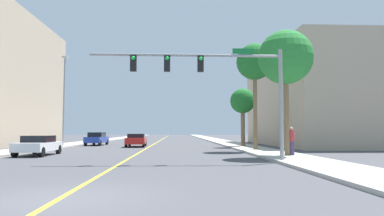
{
  "coord_description": "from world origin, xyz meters",
  "views": [
    {
      "loc": [
        2.82,
        -8.43,
        1.63
      ],
      "look_at": [
        3.97,
        16.96,
        3.36
      ],
      "focal_mm": 31.7,
      "sensor_mm": 36.0,
      "label": 1
    }
  ],
  "objects_px": {
    "traffic_signal_mast": "(215,75)",
    "car_red": "(136,140)",
    "street_lamp": "(64,96)",
    "car_blue": "(97,138)",
    "palm_far": "(243,102)",
    "car_white": "(38,145)",
    "palm_mid": "(255,63)",
    "pedestrian": "(291,141)",
    "palm_near": "(285,58)"
  },
  "relations": [
    {
      "from": "car_white",
      "to": "car_blue",
      "type": "distance_m",
      "value": 16.13
    },
    {
      "from": "palm_mid",
      "to": "palm_far",
      "type": "bearing_deg",
      "value": 87.69
    },
    {
      "from": "car_red",
      "to": "pedestrian",
      "type": "xyz_separation_m",
      "value": [
        11.25,
        -14.76,
        0.3
      ]
    },
    {
      "from": "street_lamp",
      "to": "pedestrian",
      "type": "bearing_deg",
      "value": -36.19
    },
    {
      "from": "palm_near",
      "to": "pedestrian",
      "type": "xyz_separation_m",
      "value": [
        0.28,
        0.01,
        -5.17
      ]
    },
    {
      "from": "car_white",
      "to": "car_red",
      "type": "bearing_deg",
      "value": -113.04
    },
    {
      "from": "street_lamp",
      "to": "palm_far",
      "type": "relative_size",
      "value": 1.56
    },
    {
      "from": "car_red",
      "to": "car_white",
      "type": "bearing_deg",
      "value": -114.5
    },
    {
      "from": "traffic_signal_mast",
      "to": "car_white",
      "type": "xyz_separation_m",
      "value": [
        -11.19,
        5.71,
        -3.85
      ]
    },
    {
      "from": "street_lamp",
      "to": "car_white",
      "type": "xyz_separation_m",
      "value": [
        1.98,
        -10.87,
        -4.37
      ]
    },
    {
      "from": "traffic_signal_mast",
      "to": "palm_far",
      "type": "distance_m",
      "value": 16.87
    },
    {
      "from": "palm_mid",
      "to": "car_red",
      "type": "height_order",
      "value": "palm_mid"
    },
    {
      "from": "car_blue",
      "to": "car_red",
      "type": "distance_m",
      "value": 6.27
    },
    {
      "from": "palm_mid",
      "to": "car_white",
      "type": "distance_m",
      "value": 17.35
    },
    {
      "from": "street_lamp",
      "to": "car_red",
      "type": "distance_m",
      "value": 8.39
    },
    {
      "from": "traffic_signal_mast",
      "to": "palm_mid",
      "type": "xyz_separation_m",
      "value": [
        4.4,
        9.71,
        2.64
      ]
    },
    {
      "from": "palm_near",
      "to": "car_white",
      "type": "bearing_deg",
      "value": 171.11
    },
    {
      "from": "palm_far",
      "to": "traffic_signal_mast",
      "type": "bearing_deg",
      "value": -106.03
    },
    {
      "from": "traffic_signal_mast",
      "to": "street_lamp",
      "type": "distance_m",
      "value": 21.18
    },
    {
      "from": "street_lamp",
      "to": "car_blue",
      "type": "distance_m",
      "value": 7.1
    },
    {
      "from": "palm_mid",
      "to": "car_blue",
      "type": "relative_size",
      "value": 1.89
    },
    {
      "from": "car_red",
      "to": "pedestrian",
      "type": "height_order",
      "value": "pedestrian"
    },
    {
      "from": "traffic_signal_mast",
      "to": "pedestrian",
      "type": "distance_m",
      "value": 6.99
    },
    {
      "from": "traffic_signal_mast",
      "to": "car_red",
      "type": "height_order",
      "value": "traffic_signal_mast"
    },
    {
      "from": "palm_near",
      "to": "palm_mid",
      "type": "relative_size",
      "value": 0.9
    },
    {
      "from": "car_blue",
      "to": "car_red",
      "type": "xyz_separation_m",
      "value": [
        4.94,
        -3.86,
        -0.06
      ]
    },
    {
      "from": "car_red",
      "to": "traffic_signal_mast",
      "type": "bearing_deg",
      "value": -73.27
    },
    {
      "from": "car_red",
      "to": "street_lamp",
      "type": "bearing_deg",
      "value": -170.95
    },
    {
      "from": "car_red",
      "to": "palm_mid",
      "type": "bearing_deg",
      "value": -40.25
    },
    {
      "from": "palm_far",
      "to": "palm_near",
      "type": "bearing_deg",
      "value": -89.26
    },
    {
      "from": "palm_far",
      "to": "pedestrian",
      "type": "height_order",
      "value": "palm_far"
    },
    {
      "from": "car_white",
      "to": "pedestrian",
      "type": "relative_size",
      "value": 2.44
    },
    {
      "from": "street_lamp",
      "to": "palm_mid",
      "type": "xyz_separation_m",
      "value": [
        17.57,
        -6.88,
        2.12
      ]
    },
    {
      "from": "traffic_signal_mast",
      "to": "car_red",
      "type": "relative_size",
      "value": 2.19
    },
    {
      "from": "palm_near",
      "to": "palm_mid",
      "type": "bearing_deg",
      "value": 93.79
    },
    {
      "from": "pedestrian",
      "to": "palm_near",
      "type": "bearing_deg",
      "value": 70.72
    },
    {
      "from": "pedestrian",
      "to": "palm_mid",
      "type": "bearing_deg",
      "value": -15.01
    },
    {
      "from": "car_white",
      "to": "palm_mid",
      "type": "bearing_deg",
      "value": -166.28
    },
    {
      "from": "palm_near",
      "to": "car_white",
      "type": "xyz_separation_m",
      "value": [
        -16.02,
        2.51,
        -5.49
      ]
    },
    {
      "from": "palm_mid",
      "to": "car_white",
      "type": "xyz_separation_m",
      "value": [
        -15.59,
        -4.0,
        -6.49
      ]
    },
    {
      "from": "palm_far",
      "to": "car_white",
      "type": "distance_m",
      "value": 19.4
    },
    {
      "from": "car_red",
      "to": "pedestrian",
      "type": "bearing_deg",
      "value": -54.83
    },
    {
      "from": "car_blue",
      "to": "car_red",
      "type": "height_order",
      "value": "car_blue"
    },
    {
      "from": "palm_far",
      "to": "car_blue",
      "type": "bearing_deg",
      "value": 160.33
    },
    {
      "from": "car_white",
      "to": "car_blue",
      "type": "height_order",
      "value": "car_blue"
    },
    {
      "from": "car_white",
      "to": "traffic_signal_mast",
      "type": "bearing_deg",
      "value": 152.3
    },
    {
      "from": "palm_mid",
      "to": "palm_far",
      "type": "height_order",
      "value": "palm_mid"
    },
    {
      "from": "car_white",
      "to": "pedestrian",
      "type": "height_order",
      "value": "pedestrian"
    },
    {
      "from": "traffic_signal_mast",
      "to": "car_red",
      "type": "bearing_deg",
      "value": 108.86
    },
    {
      "from": "car_red",
      "to": "pedestrian",
      "type": "distance_m",
      "value": 18.56
    }
  ]
}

